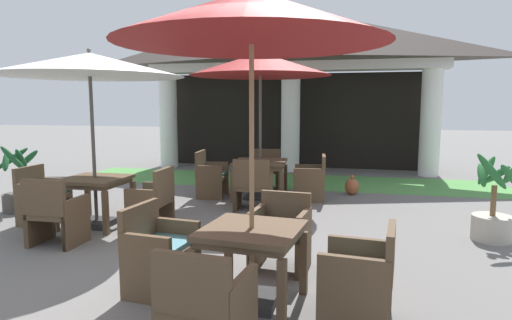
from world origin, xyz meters
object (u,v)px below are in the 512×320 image
at_px(patio_umbrella_near_foreground, 252,20).
at_px(patio_table_near_foreground, 252,239).
at_px(patio_chair_mid_right_west, 42,196).
at_px(patio_chair_near_foreground_east, 361,277).
at_px(patio_umbrella_mid_left, 260,65).
at_px(terracotta_urn, 352,186).
at_px(patio_chair_near_foreground_south, 205,308).
at_px(patio_chair_near_foreground_north, 281,232).
at_px(potted_palm_right_edge, 493,215).
at_px(patio_chair_mid_left_north, 266,170).
at_px(patio_chair_mid_right_south, 55,214).
at_px(patio_umbrella_mid_right, 90,66).
at_px(potted_palm_left_edge, 19,192).
at_px(patio_chair_mid_left_east, 311,178).
at_px(patio_chair_near_foreground_west, 159,250).
at_px(patio_table_mid_right, 95,184).
at_px(patio_table_mid_left, 260,166).
at_px(patio_chair_mid_left_west, 210,176).
at_px(patio_chair_mid_left_south, 253,187).
at_px(patio_chair_mid_right_east, 153,201).

bearing_deg(patio_umbrella_near_foreground, patio_table_near_foreground, 143.13).
height_order(patio_table_near_foreground, patio_chair_mid_right_west, patio_chair_mid_right_west).
bearing_deg(patio_chair_near_foreground_east, patio_umbrella_mid_left, 28.21).
bearing_deg(terracotta_urn, patio_chair_near_foreground_south, -98.51).
height_order(patio_chair_near_foreground_north, potted_palm_right_edge, potted_palm_right_edge).
xyz_separation_m(patio_chair_near_foreground_south, patio_chair_mid_left_north, (-0.91, 6.40, -0.01)).
bearing_deg(patio_chair_mid_right_south, patio_umbrella_mid_right, 90.00).
distance_m(patio_table_near_foreground, patio_chair_near_foreground_north, 0.98).
xyz_separation_m(patio_chair_mid_left_north, potted_palm_right_edge, (3.69, -2.89, -0.05)).
xyz_separation_m(patio_umbrella_mid_left, patio_chair_mid_left_north, (-0.09, 0.98, -2.14)).
xyz_separation_m(patio_umbrella_mid_left, patio_chair_mid_right_west, (-2.87, -2.50, -2.14)).
height_order(patio_chair_near_foreground_north, potted_palm_left_edge, potted_palm_left_edge).
xyz_separation_m(patio_chair_near_foreground_south, patio_chair_mid_left_east, (0.16, 5.52, -0.00)).
bearing_deg(potted_palm_right_edge, potted_palm_left_edge, -179.57).
bearing_deg(patio_chair_near_foreground_west, patio_table_mid_right, -128.55).
bearing_deg(potted_palm_right_edge, terracotta_urn, 125.32).
height_order(patio_table_mid_left, patio_chair_mid_right_south, patio_chair_mid_right_south).
bearing_deg(patio_umbrella_mid_left, patio_chair_mid_right_west, -138.99).
bearing_deg(patio_chair_mid_right_south, terracotta_urn, 47.17).
relative_size(patio_chair_mid_left_west, patio_umbrella_mid_right, 0.34).
height_order(patio_table_near_foreground, patio_chair_near_foreground_south, patio_chair_near_foreground_south).
bearing_deg(patio_chair_mid_left_south, patio_table_mid_left, 90.00).
distance_m(patio_umbrella_near_foreground, potted_palm_left_edge, 5.75).
bearing_deg(patio_umbrella_mid_right, patio_umbrella_mid_left, 51.75).
xyz_separation_m(patio_table_near_foreground, patio_chair_mid_right_west, (-3.79, 1.98, -0.21)).
height_order(patio_chair_mid_left_east, potted_palm_left_edge, potted_palm_left_edge).
xyz_separation_m(patio_umbrella_mid_left, potted_palm_right_edge, (3.60, -1.91, -2.19)).
xyz_separation_m(patio_chair_near_foreground_west, patio_chair_mid_left_east, (1.01, 4.47, 0.00)).
bearing_deg(patio_chair_mid_right_south, patio_chair_near_foreground_north, -3.47).
height_order(patio_umbrella_mid_left, patio_chair_mid_right_south, patio_umbrella_mid_left).
bearing_deg(patio_umbrella_mid_left, patio_table_mid_right, -128.25).
distance_m(patio_table_near_foreground, patio_chair_mid_left_south, 3.59).
bearing_deg(patio_chair_mid_left_east, patio_chair_mid_right_east, 136.36).
xyz_separation_m(patio_umbrella_near_foreground, patio_chair_mid_right_west, (-3.79, 1.98, -2.10)).
xyz_separation_m(patio_table_near_foreground, patio_chair_near_foreground_north, (0.10, 0.95, -0.21)).
relative_size(patio_chair_mid_left_west, patio_chair_mid_right_south, 1.01).
relative_size(patio_chair_near_foreground_north, patio_table_mid_left, 0.76).
relative_size(patio_chair_near_foreground_east, patio_chair_near_foreground_south, 0.96).
height_order(patio_table_near_foreground, patio_chair_mid_left_south, patio_chair_mid_left_south).
bearing_deg(patio_chair_near_foreground_east, patio_chair_mid_right_east, 60.06).
distance_m(patio_chair_mid_left_east, patio_chair_mid_right_west, 4.64).
relative_size(patio_chair_mid_left_west, terracotta_urn, 2.19).
xyz_separation_m(patio_table_near_foreground, potted_palm_left_edge, (-4.70, 2.51, -0.29)).
distance_m(patio_chair_near_foreground_east, patio_chair_mid_left_east, 4.75).
height_order(patio_chair_near_foreground_north, patio_chair_mid_right_east, patio_chair_mid_right_east).
relative_size(patio_chair_mid_left_south, potted_palm_right_edge, 0.75).
distance_m(patio_chair_mid_left_west, patio_umbrella_mid_right, 3.23).
xyz_separation_m(patio_table_mid_left, patio_chair_mid_left_north, (-0.09, 0.98, -0.23)).
bearing_deg(patio_chair_near_foreground_north, patio_table_near_foreground, 90.00).
xyz_separation_m(patio_umbrella_near_foreground, potted_palm_left_edge, (-4.70, 2.51, -2.17)).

